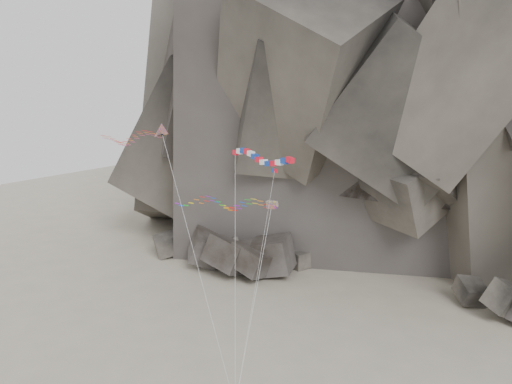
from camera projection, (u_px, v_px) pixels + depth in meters
The scene contains 7 objects.
ground at pixel (213, 382), 63.15m from camera, with size 260.00×260.00×0.00m, color #A79C86.
headland at pixel (426, 32), 112.42m from camera, with size 110.00×70.00×84.00m, color #5A5349, non-canonical shape.
boulder_field at pixel (281, 262), 96.64m from camera, with size 69.67×18.50×9.62m.
delta_kite at pixel (128, 137), 66.52m from camera, with size 24.10×7.70×26.89m.
banner_kite at pixel (260, 159), 52.83m from camera, with size 8.95×5.01×25.04m.
parafoil_kite at pixel (218, 202), 64.04m from camera, with size 15.31×9.19×19.15m.
pennant_kite at pixel (267, 213), 55.81m from camera, with size 1.17×5.90×22.99m.
Camera 1 is at (35.63, -45.80, 32.97)m, focal length 40.00 mm.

